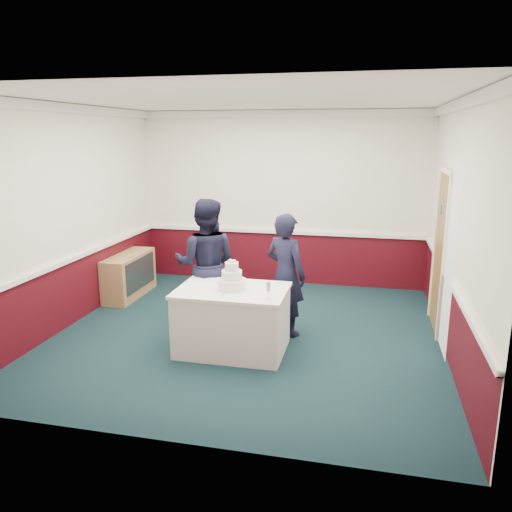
% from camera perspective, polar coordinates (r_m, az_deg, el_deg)
% --- Properties ---
extents(ground, '(5.00, 5.00, 0.00)m').
position_cam_1_polar(ground, '(6.76, -0.92, -8.84)').
color(ground, '#142B31').
rests_on(ground, ground).
extents(room_shell, '(5.00, 5.00, 3.00)m').
position_cam_1_polar(room_shell, '(6.85, 0.88, 8.47)').
color(room_shell, white).
rests_on(room_shell, ground).
extents(sideboard, '(0.41, 1.20, 0.70)m').
position_cam_1_polar(sideboard, '(8.43, -14.28, -2.15)').
color(sideboard, '#9D784C').
rests_on(sideboard, ground).
extents(cake_table, '(1.32, 0.92, 0.79)m').
position_cam_1_polar(cake_table, '(6.13, -2.72, -7.26)').
color(cake_table, white).
rests_on(cake_table, ground).
extents(wedding_cake, '(0.35, 0.35, 0.36)m').
position_cam_1_polar(wedding_cake, '(5.97, -2.77, -2.77)').
color(wedding_cake, white).
rests_on(wedding_cake, cake_table).
extents(cake_knife, '(0.06, 0.22, 0.00)m').
position_cam_1_polar(cake_knife, '(5.82, -3.57, -4.31)').
color(cake_knife, silver).
rests_on(cake_knife, cake_table).
extents(champagne_flute, '(0.05, 0.05, 0.21)m').
position_cam_1_polar(champagne_flute, '(5.59, 1.41, -3.62)').
color(champagne_flute, silver).
rests_on(champagne_flute, cake_table).
extents(person_man, '(0.93, 0.77, 1.78)m').
position_cam_1_polar(person_man, '(6.75, -5.76, -0.95)').
color(person_man, black).
rests_on(person_man, ground).
extents(person_woman, '(0.71, 0.62, 1.63)m').
position_cam_1_polar(person_woman, '(6.52, 3.42, -2.14)').
color(person_woman, black).
rests_on(person_woman, ground).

